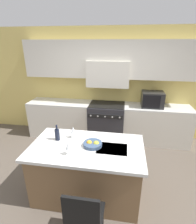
{
  "coord_description": "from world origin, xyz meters",
  "views": [
    {
      "loc": [
        0.43,
        -2.18,
        2.32
      ],
      "look_at": [
        -0.05,
        0.78,
        1.14
      ],
      "focal_mm": 28.0,
      "sensor_mm": 36.0,
      "label": 1
    }
  ],
  "objects": [
    {
      "name": "wine_glass_far",
      "position": [
        -0.36,
        0.22,
        1.02
      ],
      "size": [
        0.08,
        0.08,
        0.2
      ],
      "color": "white",
      "rests_on": "kitchen_island"
    },
    {
      "name": "kitchen_island",
      "position": [
        -0.1,
        0.0,
        0.45
      ],
      "size": [
        1.69,
        0.97,
        0.89
      ],
      "color": "brown",
      "rests_on": "ground_plane"
    },
    {
      "name": "back_counter",
      "position": [
        0.0,
        1.86,
        0.46
      ],
      "size": [
        4.0,
        0.62,
        0.93
      ],
      "color": "silver",
      "rests_on": "ground_plane"
    },
    {
      "name": "fruit_bowl",
      "position": [
        -0.01,
        0.03,
        0.92
      ],
      "size": [
        0.28,
        0.28,
        0.09
      ],
      "color": "#384C6B",
      "rests_on": "kitchen_island"
    },
    {
      "name": "ground_plane",
      "position": [
        0.0,
        0.0,
        0.0
      ],
      "size": [
        10.0,
        10.0,
        0.0
      ],
      "primitive_type": "plane",
      "color": "brown"
    },
    {
      "name": "back_cabinetry",
      "position": [
        0.0,
        2.1,
        1.61
      ],
      "size": [
        10.0,
        0.46,
        2.7
      ],
      "color": "#DBC166",
      "rests_on": "ground_plane"
    },
    {
      "name": "range_stove",
      "position": [
        -0.0,
        1.84,
        0.47
      ],
      "size": [
        0.86,
        0.7,
        0.93
      ],
      "color": "#2D2D33",
      "rests_on": "ground_plane"
    },
    {
      "name": "island_chair",
      "position": [
        0.05,
        -0.83,
        0.51
      ],
      "size": [
        0.42,
        0.4,
        0.9
      ],
      "color": "black",
      "rests_on": "ground_plane"
    },
    {
      "name": "microwave",
      "position": [
        1.06,
        1.85,
        1.1
      ],
      "size": [
        0.49,
        0.4,
        0.36
      ],
      "color": "black",
      "rests_on": "back_counter"
    },
    {
      "name": "wine_bottle",
      "position": [
        -0.59,
        0.11,
        0.99
      ],
      "size": [
        0.07,
        0.07,
        0.26
      ],
      "color": "black",
      "rests_on": "kitchen_island"
    },
    {
      "name": "wine_glass_near",
      "position": [
        -0.29,
        -0.24,
        1.02
      ],
      "size": [
        0.08,
        0.08,
        0.2
      ],
      "color": "white",
      "rests_on": "kitchen_island"
    }
  ]
}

